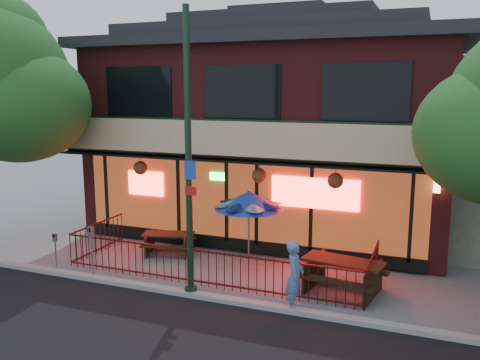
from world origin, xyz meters
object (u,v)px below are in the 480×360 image
Objects in this scene: street_light at (189,171)px; picnic_table_left at (169,240)px; pedestrian at (295,276)px; parking_meter_far at (55,246)px; parking_meter_near at (92,244)px; patio_umbrella at (249,200)px; picnic_table_right at (343,271)px.

street_light is 3.81× the size of picnic_table_left.
pedestrian reaches higher than picnic_table_left.
street_light is at bearing -0.04° from parking_meter_far.
pedestrian is 1.15× the size of parking_meter_near.
patio_umbrella is (2.69, -0.05, 1.51)m from picnic_table_left.
patio_umbrella reaches higher than parking_meter_near.
parking_meter_near is at bearing 81.77° from pedestrian.
street_light is 4.16× the size of pedestrian.
picnic_table_right is (5.61, -1.09, 0.12)m from picnic_table_left.
patio_umbrella reaches higher than parking_meter_far.
parking_meter_far is at bearing 180.00° from parking_meter_near.
street_light reaches higher than parking_meter_far.
picnic_table_left is at bearing 128.63° from street_light.
street_light reaches higher than picnic_table_left.
pedestrian is 5.63m from parking_meter_near.
parking_meter_far is (-6.87, -0.05, -0.06)m from pedestrian.
patio_umbrella reaches higher than picnic_table_right.
picnic_table_right is 6.68m from parking_meter_near.
pedestrian is (2.07, -2.52, -1.10)m from patio_umbrella.
parking_meter_far is at bearing -168.81° from picnic_table_right.
picnic_table_left is at bearing 51.10° from parking_meter_far.
street_light is 4.63m from picnic_table_right.
parking_meter_near is (-3.56, -2.57, -0.95)m from patio_umbrella.
picnic_table_left is 2.81m from parking_meter_near.
picnic_table_left is 5.72m from picnic_table_right.
patio_umbrella is (-2.92, 1.04, 1.38)m from picnic_table_right.
patio_umbrella is 1.55× the size of parking_meter_near.
patio_umbrella reaches higher than pedestrian.
street_light is 2.90m from patio_umbrella.
patio_umbrella is at bearing 28.14° from parking_meter_far.
parking_meter_far is at bearing -128.90° from picnic_table_left.
pedestrian is (4.75, -2.57, 0.40)m from picnic_table_left.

